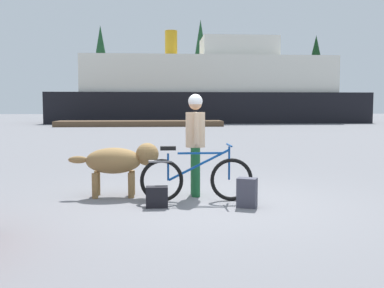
# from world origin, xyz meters

# --- Properties ---
(ground_plane) EXTENTS (160.00, 160.00, 0.00)m
(ground_plane) POSITION_xyz_m (0.00, 0.00, 0.00)
(ground_plane) COLOR slate
(bicycle) EXTENTS (1.76, 0.44, 0.89)m
(bicycle) POSITION_xyz_m (-0.12, 0.14, 0.37)
(bicycle) COLOR black
(bicycle) RESTS_ON ground_plane
(person_cyclist) EXTENTS (0.32, 0.53, 1.68)m
(person_cyclist) POSITION_xyz_m (-0.09, 0.61, 1.01)
(person_cyclist) COLOR #19592D
(person_cyclist) RESTS_ON ground_plane
(dog) EXTENTS (1.47, 0.50, 0.88)m
(dog) POSITION_xyz_m (-1.33, 0.63, 0.59)
(dog) COLOR olive
(dog) RESTS_ON ground_plane
(backpack) EXTENTS (0.34, 0.29, 0.43)m
(backpack) POSITION_xyz_m (0.59, -0.32, 0.22)
(backpack) COLOR #3F3F4C
(backpack) RESTS_ON ground_plane
(handbag_pannier) EXTENTS (0.32, 0.18, 0.31)m
(handbag_pannier) POSITION_xyz_m (-0.73, -0.23, 0.15)
(handbag_pannier) COLOR black
(handbag_pannier) RESTS_ON ground_plane
(dock_pier) EXTENTS (12.22, 2.75, 0.40)m
(dock_pier) POSITION_xyz_m (-1.99, 26.99, 0.20)
(dock_pier) COLOR brown
(dock_pier) RESTS_ON ground_plane
(ferry_boat) EXTENTS (27.82, 7.41, 8.26)m
(ferry_boat) POSITION_xyz_m (4.08, 34.39, 2.86)
(ferry_boat) COLOR black
(ferry_boat) RESTS_ON ground_plane
(pine_tree_far_left) EXTENTS (3.27, 3.27, 11.65)m
(pine_tree_far_left) POSITION_xyz_m (-7.75, 51.48, 6.89)
(pine_tree_far_left) COLOR #4C331E
(pine_tree_far_left) RESTS_ON ground_plane
(pine_tree_center) EXTENTS (3.05, 3.05, 12.60)m
(pine_tree_center) POSITION_xyz_m (4.97, 51.92, 7.76)
(pine_tree_center) COLOR #4C331E
(pine_tree_center) RESTS_ON ground_plane
(pine_tree_far_right) EXTENTS (3.79, 3.79, 11.19)m
(pine_tree_far_right) POSITION_xyz_m (21.17, 54.33, 6.86)
(pine_tree_far_right) COLOR #4C331E
(pine_tree_far_right) RESTS_ON ground_plane
(pine_tree_mid_back) EXTENTS (3.72, 3.72, 11.88)m
(pine_tree_mid_back) POSITION_xyz_m (1.59, 57.63, 7.18)
(pine_tree_mid_back) COLOR #4C331E
(pine_tree_mid_back) RESTS_ON ground_plane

